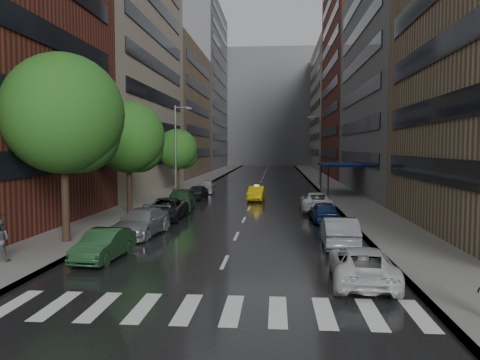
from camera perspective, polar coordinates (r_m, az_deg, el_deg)
name	(u,v)px	position (r m, az deg, el deg)	size (l,w,h in m)	color
ground	(212,290)	(16.89, -3.42, -13.24)	(220.00, 220.00, 0.00)	gray
road	(261,183)	(66.21, 2.52, -0.34)	(14.00, 140.00, 0.01)	black
sidewalk_left	(198,182)	(67.11, -5.18, -0.23)	(4.00, 140.00, 0.15)	gray
sidewalk_right	(325,183)	(66.51, 10.29, -0.32)	(4.00, 140.00, 0.15)	gray
crosswalk	(210,309)	(14.98, -3.73, -15.47)	(13.15, 2.80, 0.01)	silver
buildings_left	(169,79)	(77.51, -8.62, 12.10)	(8.00, 108.00, 38.00)	maroon
buildings_right	(362,81)	(74.47, 14.60, 11.61)	(8.05, 109.10, 36.00)	#937A5B
building_far	(269,109)	(134.45, 3.54, 8.68)	(40.00, 14.00, 32.00)	slate
tree_near	(63,114)	(25.61, -20.76, 7.52)	(6.13, 6.13, 9.78)	#382619
tree_mid	(129,137)	(35.36, -13.43, 5.10)	(5.27, 5.27, 8.40)	#382619
tree_far	(177,149)	(51.68, -7.65, 3.75)	(4.42, 4.42, 7.04)	#382619
taxi	(256,193)	(44.19, 2.01, -1.63)	(1.42, 4.07, 1.34)	#DFBD0B
parked_cars_left	(174,205)	(35.31, -8.06, -2.98)	(2.65, 34.88, 1.53)	#1B3D20
parked_cars_right	(329,219)	(28.47, 10.84, -4.71)	(2.62, 24.81, 1.53)	silver
street_lamp_left	(176,149)	(47.05, -7.76, 3.82)	(1.74, 0.22, 9.00)	gray
street_lamp_right	(319,148)	(61.23, 9.63, 3.84)	(1.74, 0.22, 9.00)	gray
awning	(339,165)	(51.46, 12.01, 1.83)	(4.00, 8.00, 3.12)	navy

